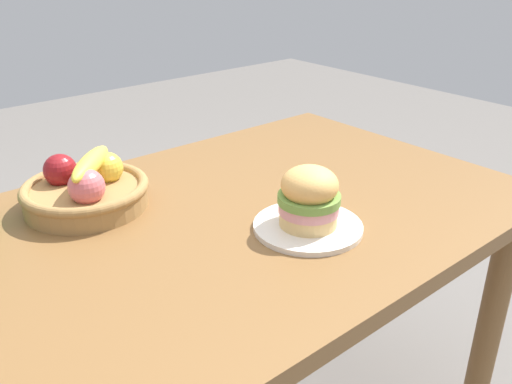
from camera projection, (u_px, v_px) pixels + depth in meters
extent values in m
cube|color=brown|center=(232.00, 220.00, 1.25)|extent=(1.40, 0.90, 0.04)
cylinder|color=brown|center=(491.00, 320.00, 1.52)|extent=(0.07, 0.07, 0.71)
cylinder|color=brown|center=(304.00, 224.00, 2.03)|extent=(0.07, 0.07, 0.71)
cylinder|color=silver|center=(308.00, 227.00, 1.17)|extent=(0.24, 0.24, 0.01)
cylinder|color=#E5BC75|center=(308.00, 218.00, 1.16)|extent=(0.12, 0.12, 0.03)
cylinder|color=pink|center=(309.00, 207.00, 1.15)|extent=(0.13, 0.13, 0.02)
cylinder|color=olive|center=(309.00, 198.00, 1.14)|extent=(0.13, 0.13, 0.02)
ellipsoid|color=#EAAD5D|center=(310.00, 185.00, 1.13)|extent=(0.12, 0.12, 0.08)
cylinder|color=#9E7542|center=(86.00, 197.00, 1.26)|extent=(0.28, 0.28, 0.05)
torus|color=#9E7542|center=(85.00, 187.00, 1.25)|extent=(0.29, 0.29, 0.02)
sphere|color=gold|center=(107.00, 168.00, 1.28)|extent=(0.08, 0.08, 0.08)
sphere|color=maroon|center=(60.00, 170.00, 1.27)|extent=(0.08, 0.08, 0.08)
sphere|color=#D16066|center=(87.00, 187.00, 1.18)|extent=(0.08, 0.08, 0.08)
ellipsoid|color=yellow|center=(91.00, 163.00, 1.22)|extent=(0.18, 0.18, 0.06)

